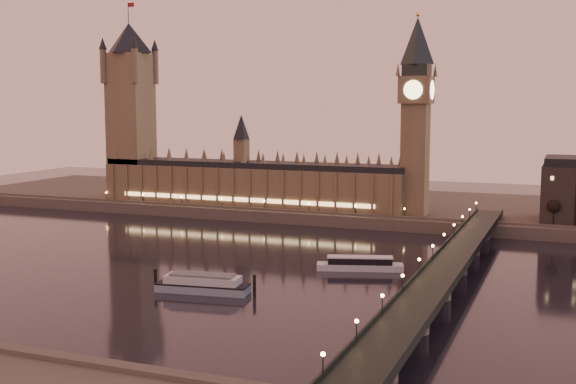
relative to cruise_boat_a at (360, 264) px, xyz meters
name	(u,v)px	position (x,y,z in m)	size (l,w,h in m)	color
ground	(217,264)	(-56.03, -11.70, -2.34)	(700.00, 700.00, 0.00)	black
far_embankment	(389,207)	(-26.03, 153.30, 0.66)	(560.00, 130.00, 6.00)	#423D35
palace_of_westminster	(251,178)	(-96.15, 109.29, 19.37)	(180.00, 26.62, 52.00)	brown
victoria_tower	(131,101)	(-176.03, 109.30, 63.45)	(31.68, 31.68, 118.00)	brown
big_ben	(416,104)	(-2.04, 109.28, 61.61)	(17.68, 17.68, 104.00)	brown
westminster_bridge	(448,270)	(35.58, -11.70, 3.18)	(13.20, 260.00, 15.30)	black
bare_tree_0	(555,209)	(67.91, 97.30, 12.12)	(5.58, 5.58, 11.35)	black
cruise_boat_a	(360,264)	(0.00, 0.00, 0.00)	(33.82, 16.68, 5.31)	silver
moored_barge	(203,284)	(-40.64, -51.80, 0.52)	(36.61, 13.27, 6.77)	gray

